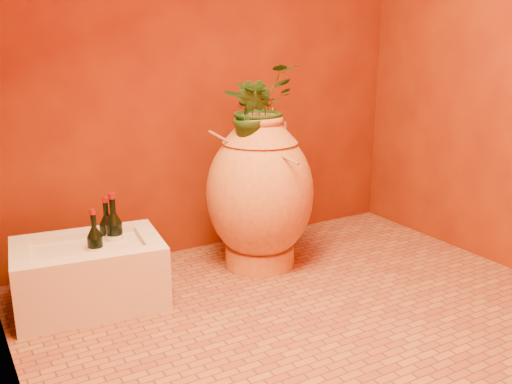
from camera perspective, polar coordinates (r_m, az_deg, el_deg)
floor at (r=2.73m, az=5.14°, el=-11.73°), size 2.50×2.50×0.00m
wall_back at (r=3.28m, az=-4.79°, el=15.63°), size 2.50×0.02×2.50m
amphora at (r=3.08m, az=0.39°, el=-0.07°), size 0.76×0.76×0.83m
stone_basin at (r=2.83m, az=-16.31°, el=-7.94°), size 0.72×0.54×0.31m
wine_bottle_a at (r=2.90m, az=-14.60°, el=-4.35°), size 0.08×0.08×0.31m
wine_bottle_b at (r=2.85m, az=-13.95°, el=-4.41°), size 0.08×0.08×0.34m
wine_bottle_c at (r=2.76m, az=-15.74°, el=-5.56°), size 0.07×0.07×0.30m
wall_tap at (r=3.42m, az=1.47°, el=7.86°), size 0.06×0.13×0.15m
plant_main at (r=3.01m, az=0.29°, el=8.64°), size 0.48×0.45×0.43m
plant_side at (r=2.91m, az=-0.42°, el=7.69°), size 0.24×0.25×0.36m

